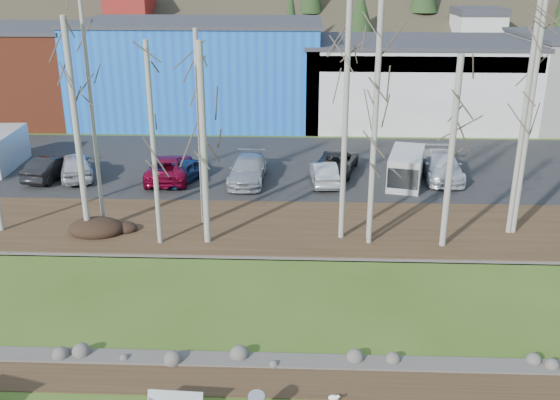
{
  "coord_description": "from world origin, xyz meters",
  "views": [
    {
      "loc": [
        2.94,
        -14.52,
        12.4
      ],
      "look_at": [
        1.86,
        11.93,
        2.5
      ],
      "focal_mm": 40.0,
      "sensor_mm": 36.0,
      "label": 1
    }
  ],
  "objects_px": {
    "car_0": "(76,165)",
    "car_7": "(442,166)",
    "car_1": "(50,167)",
    "car_3": "(248,170)",
    "car_5": "(324,173)",
    "car_6": "(337,161)",
    "van_white": "(406,169)",
    "car_2": "(169,167)",
    "seagull": "(334,398)",
    "car_4": "(183,172)"
  },
  "relations": [
    {
      "from": "car_3",
      "to": "car_6",
      "type": "xyz_separation_m",
      "value": [
        5.5,
        2.29,
        -0.06
      ]
    },
    {
      "from": "car_5",
      "to": "car_7",
      "type": "bearing_deg",
      "value": -174.49
    },
    {
      "from": "seagull",
      "to": "car_1",
      "type": "xyz_separation_m",
      "value": [
        -16.64,
        20.38,
        0.69
      ]
    },
    {
      "from": "car_2",
      "to": "car_7",
      "type": "height_order",
      "value": "car_7"
    },
    {
      "from": "car_1",
      "to": "car_0",
      "type": "bearing_deg",
      "value": -163.5
    },
    {
      "from": "car_7",
      "to": "car_0",
      "type": "bearing_deg",
      "value": -175.86
    },
    {
      "from": "car_1",
      "to": "van_white",
      "type": "bearing_deg",
      "value": -170.88
    },
    {
      "from": "car_6",
      "to": "car_7",
      "type": "distance_m",
      "value": 6.49
    },
    {
      "from": "seagull",
      "to": "car_1",
      "type": "bearing_deg",
      "value": 145.32
    },
    {
      "from": "car_2",
      "to": "car_6",
      "type": "distance_m",
      "value": 10.56
    },
    {
      "from": "seagull",
      "to": "car_6",
      "type": "height_order",
      "value": "car_6"
    },
    {
      "from": "car_3",
      "to": "car_5",
      "type": "xyz_separation_m",
      "value": [
        4.62,
        -0.14,
        -0.07
      ]
    },
    {
      "from": "car_0",
      "to": "car_1",
      "type": "height_order",
      "value": "car_0"
    },
    {
      "from": "car_4",
      "to": "car_5",
      "type": "bearing_deg",
      "value": 21.94
    },
    {
      "from": "seagull",
      "to": "car_4",
      "type": "bearing_deg",
      "value": 128.73
    },
    {
      "from": "car_0",
      "to": "car_7",
      "type": "relative_size",
      "value": 0.87
    },
    {
      "from": "car_0",
      "to": "van_white",
      "type": "height_order",
      "value": "van_white"
    },
    {
      "from": "car_1",
      "to": "car_3",
      "type": "distance_m",
      "value": 12.21
    },
    {
      "from": "car_4",
      "to": "car_5",
      "type": "height_order",
      "value": "car_5"
    },
    {
      "from": "seagull",
      "to": "car_3",
      "type": "bearing_deg",
      "value": 118.41
    },
    {
      "from": "car_0",
      "to": "car_7",
      "type": "bearing_deg",
      "value": 160.18
    },
    {
      "from": "car_3",
      "to": "car_4",
      "type": "distance_m",
      "value": 3.93
    },
    {
      "from": "car_4",
      "to": "car_6",
      "type": "distance_m",
      "value": 9.75
    },
    {
      "from": "car_4",
      "to": "car_7",
      "type": "bearing_deg",
      "value": 26.48
    },
    {
      "from": "car_7",
      "to": "van_white",
      "type": "height_order",
      "value": "van_white"
    },
    {
      "from": "seagull",
      "to": "car_2",
      "type": "xyz_separation_m",
      "value": [
        -9.3,
        20.54,
        0.73
      ]
    },
    {
      "from": "seagull",
      "to": "car_2",
      "type": "height_order",
      "value": "car_2"
    },
    {
      "from": "car_0",
      "to": "car_6",
      "type": "relative_size",
      "value": 0.96
    },
    {
      "from": "car_4",
      "to": "car_3",
      "type": "bearing_deg",
      "value": 24.76
    },
    {
      "from": "car_3",
      "to": "car_5",
      "type": "height_order",
      "value": "car_3"
    },
    {
      "from": "seagull",
      "to": "car_0",
      "type": "height_order",
      "value": "car_0"
    },
    {
      "from": "car_4",
      "to": "car_5",
      "type": "xyz_separation_m",
      "value": [
        8.54,
        0.1,
        0.03
      ]
    },
    {
      "from": "car_0",
      "to": "car_6",
      "type": "bearing_deg",
      "value": 164.88
    },
    {
      "from": "seagull",
      "to": "car_4",
      "type": "xyz_separation_m",
      "value": [
        -8.35,
        20.01,
        0.62
      ]
    },
    {
      "from": "seagull",
      "to": "car_5",
      "type": "bearing_deg",
      "value": 105.54
    },
    {
      "from": "car_2",
      "to": "car_5",
      "type": "relative_size",
      "value": 1.32
    },
    {
      "from": "car_3",
      "to": "car_1",
      "type": "bearing_deg",
      "value": -179.31
    },
    {
      "from": "car_1",
      "to": "car_3",
      "type": "bearing_deg",
      "value": -170.98
    },
    {
      "from": "car_2",
      "to": "car_3",
      "type": "xyz_separation_m",
      "value": [
        4.87,
        -0.29,
        -0.0
      ]
    },
    {
      "from": "car_2",
      "to": "car_3",
      "type": "height_order",
      "value": "car_2"
    },
    {
      "from": "seagull",
      "to": "van_white",
      "type": "bearing_deg",
      "value": 91.97
    },
    {
      "from": "car_7",
      "to": "van_white",
      "type": "xyz_separation_m",
      "value": [
        -2.4,
        -1.27,
        0.19
      ]
    },
    {
      "from": "car_5",
      "to": "car_7",
      "type": "distance_m",
      "value": 7.41
    },
    {
      "from": "seagull",
      "to": "car_7",
      "type": "bearing_deg",
      "value": 86.88
    },
    {
      "from": "seagull",
      "to": "car_5",
      "type": "height_order",
      "value": "car_5"
    },
    {
      "from": "car_0",
      "to": "car_1",
      "type": "distance_m",
      "value": 1.55
    },
    {
      "from": "car_6",
      "to": "car_3",
      "type": "bearing_deg",
      "value": 35.22
    },
    {
      "from": "car_1",
      "to": "car_6",
      "type": "xyz_separation_m",
      "value": [
        17.71,
        2.16,
        -0.02
      ]
    },
    {
      "from": "car_2",
      "to": "car_5",
      "type": "bearing_deg",
      "value": 172.68
    },
    {
      "from": "seagull",
      "to": "car_1",
      "type": "distance_m",
      "value": 26.32
    }
  ]
}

